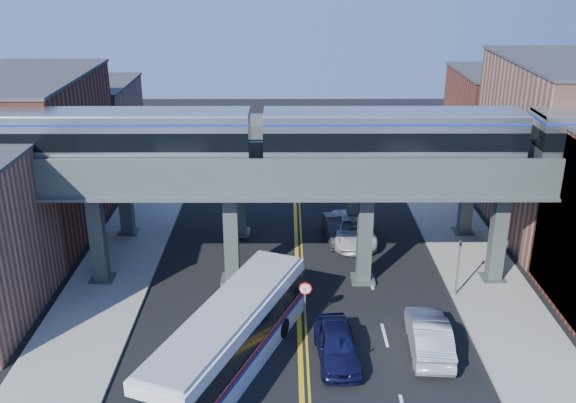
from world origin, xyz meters
The scene contains 19 objects.
ground centered at (0.00, 0.00, 0.00)m, with size 120.00×120.00×0.00m, color black.
sidewalk_west centered at (-11.50, 10.00, 0.08)m, with size 5.00×70.00×0.16m, color gray.
sidewalk_east centered at (11.50, 10.00, 0.08)m, with size 5.00×70.00×0.16m, color gray.
building_west_b centered at (-18.50, 16.00, 5.50)m, with size 8.00×14.00×11.00m, color brown.
building_west_c centered at (-18.50, 29.00, 4.00)m, with size 8.00×10.00×8.00m, color #9C6551.
building_east_b centered at (18.50, 16.00, 6.00)m, with size 8.00×14.00×12.00m, color #9C6551.
building_east_c centered at (18.50, 29.00, 4.50)m, with size 8.00×10.00×9.00m, color brown.
mural_panel centered at (14.55, 4.00, 4.75)m, with size 0.10×9.50×9.50m, color teal.
elevated_viaduct_near centered at (0.00, 8.00, 6.47)m, with size 52.00×3.60×7.40m.
elevated_viaduct_far centered at (0.00, 15.00, 6.47)m, with size 52.00×3.60×7.40m.
transit_train centered at (5.29, 8.00, 9.18)m, with size 45.15×2.83×3.29m.
stop_sign centered at (0.30, 3.00, 1.76)m, with size 0.76×0.09×2.63m.
traffic_signal centered at (9.20, 6.00, 2.30)m, with size 0.15×0.18×4.10m.
transit_bus centered at (-3.42, -0.91, 1.68)m, with size 7.41×12.84×3.28m.
car_lane_a centered at (1.80, -0.13, 0.85)m, with size 2.00×4.96×1.69m, color black.
car_lane_b centered at (2.91, 14.14, 0.78)m, with size 1.66×4.76×1.57m, color #2C2C2E.
car_lane_c centered at (3.94, 13.86, 0.85)m, with size 2.82×6.11×1.70m, color silver.
car_lane_d centered at (2.21, 25.68, 0.92)m, with size 2.59×6.37×1.85m, color silver.
car_parked_curb centered at (6.50, 0.64, 0.90)m, with size 1.89×5.43×1.79m, color #A5A5A9.
Camera 1 is at (-0.70, -26.96, 18.98)m, focal length 40.00 mm.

